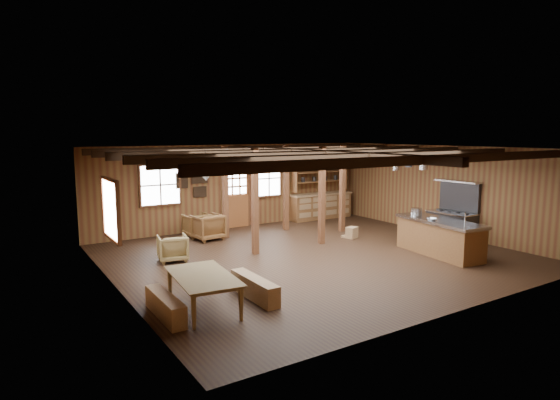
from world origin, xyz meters
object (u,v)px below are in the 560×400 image
armchair_b (197,225)px  armchair_c (173,248)px  armchair_a (208,227)px  kitchen_island (439,237)px  commercial_range (453,220)px  dining_table (205,292)px

armchair_b → armchair_c: bearing=52.8°
armchair_a → armchair_c: (-1.70, -1.70, -0.06)m
armchair_a → armchair_c: size_ratio=1.18×
armchair_a → kitchen_island: bearing=126.2°
commercial_range → dining_table: commercial_range is taller
dining_table → armchair_a: (2.30, 5.14, 0.07)m
kitchen_island → armchair_c: kitchen_island is taller
dining_table → armchair_b: size_ratio=2.31×
armchair_b → dining_table: bearing=66.8°
kitchen_island → armchair_a: kitchen_island is taller
commercial_range → kitchen_island: bearing=-151.6°
armchair_a → armchair_b: armchair_a is taller
kitchen_island → armchair_b: 7.11m
armchair_a → armchair_b: bearing=-87.5°
dining_table → armchair_a: size_ratio=2.13×
kitchen_island → dining_table: 6.76m
armchair_a → armchair_b: (-0.09, 0.58, -0.03)m
kitchen_island → commercial_range: (1.80, 0.97, 0.11)m
kitchen_island → armchair_a: (-4.45, 4.89, -0.09)m
commercial_range → dining_table: size_ratio=0.98×
armchair_a → armchair_c: 2.40m
commercial_range → armchair_b: (-6.34, 4.50, -0.23)m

